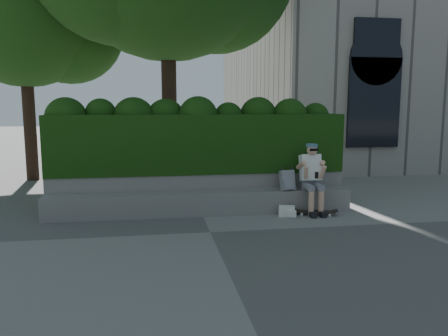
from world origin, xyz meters
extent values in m
plane|color=slate|center=(0.00, 0.00, 0.00)|extent=(80.00, 80.00, 0.00)
cube|color=gray|center=(0.00, 1.25, 0.23)|extent=(6.00, 0.45, 0.45)
cube|color=gray|center=(0.00, 1.73, 0.38)|extent=(6.00, 0.50, 0.75)
cube|color=black|center=(0.00, 1.95, 1.35)|extent=(6.00, 1.00, 1.20)
cylinder|color=black|center=(-0.47, 4.71, 1.85)|extent=(0.39, 0.39, 3.71)
cylinder|color=black|center=(-4.37, 6.06, 1.41)|extent=(0.34, 0.34, 2.82)
sphere|color=black|center=(-4.37, 6.06, 4.89)|extent=(4.51, 4.51, 4.51)
cube|color=slate|center=(2.17, 1.20, 0.56)|extent=(0.36, 0.26, 0.22)
cube|color=silver|center=(2.17, 1.13, 0.90)|extent=(0.40, 0.32, 0.55)
sphere|color=tan|center=(2.17, 1.06, 1.26)|extent=(0.21, 0.21, 0.21)
cylinder|color=#436A7B|center=(2.17, 1.08, 1.35)|extent=(0.23, 0.23, 0.06)
cube|color=black|center=(2.17, 0.78, 0.80)|extent=(0.07, 0.02, 0.13)
cylinder|color=tan|center=(2.07, 0.76, 0.24)|extent=(0.11, 0.11, 0.47)
cylinder|color=tan|center=(2.27, 0.76, 0.24)|extent=(0.11, 0.11, 0.47)
cube|color=black|center=(2.07, 0.70, 0.05)|extent=(0.10, 0.26, 0.10)
cube|color=black|center=(2.27, 0.70, 0.05)|extent=(0.10, 0.26, 0.10)
cube|color=black|center=(2.19, 0.83, 0.07)|extent=(0.78, 0.39, 0.02)
cylinder|color=silver|center=(1.91, 0.83, 0.03)|extent=(0.06, 0.04, 0.05)
cylinder|color=silver|center=(1.96, 0.99, 0.03)|extent=(0.06, 0.04, 0.05)
cylinder|color=silver|center=(2.42, 0.68, 0.03)|extent=(0.06, 0.04, 0.05)
cylinder|color=silver|center=(2.47, 0.84, 0.03)|extent=(0.06, 0.04, 0.05)
cube|color=#A1A1A5|center=(1.70, 1.15, 0.65)|extent=(0.29, 0.18, 0.40)
cube|color=silver|center=(1.61, 0.83, 0.10)|extent=(0.36, 0.30, 0.20)
camera|label=1|loc=(-0.92, -7.11, 2.14)|focal=35.00mm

